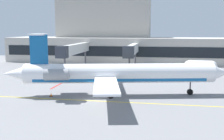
{
  "coord_description": "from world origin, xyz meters",
  "views": [
    {
      "loc": [
        9.71,
        -38.01,
        10.08
      ],
      "look_at": [
        0.99,
        9.4,
        3.0
      ],
      "focal_mm": 45.08,
      "sensor_mm": 36.0,
      "label": 1
    }
  ],
  "objects_px": {
    "regional_jet": "(116,73)",
    "baggage_tug": "(28,68)",
    "belt_loader": "(159,75)",
    "pushback_tractor": "(129,74)",
    "fuel_tank": "(200,66)"
  },
  "relations": [
    {
      "from": "regional_jet",
      "to": "pushback_tractor",
      "type": "xyz_separation_m",
      "value": [
        0.05,
        15.48,
        -2.56
      ]
    },
    {
      "from": "regional_jet",
      "to": "baggage_tug",
      "type": "bearing_deg",
      "value": 141.81
    },
    {
      "from": "pushback_tractor",
      "to": "fuel_tank",
      "type": "bearing_deg",
      "value": 33.71
    },
    {
      "from": "pushback_tractor",
      "to": "fuel_tank",
      "type": "distance_m",
      "value": 18.55
    },
    {
      "from": "baggage_tug",
      "to": "fuel_tank",
      "type": "bearing_deg",
      "value": 9.97
    },
    {
      "from": "baggage_tug",
      "to": "belt_loader",
      "type": "relative_size",
      "value": 1.08
    },
    {
      "from": "regional_jet",
      "to": "pushback_tractor",
      "type": "relative_size",
      "value": 7.79
    },
    {
      "from": "regional_jet",
      "to": "fuel_tank",
      "type": "distance_m",
      "value": 30.11
    },
    {
      "from": "baggage_tug",
      "to": "pushback_tractor",
      "type": "xyz_separation_m",
      "value": [
        23.99,
        -3.36,
        -0.1
      ]
    },
    {
      "from": "baggage_tug",
      "to": "pushback_tractor",
      "type": "distance_m",
      "value": 24.23
    },
    {
      "from": "regional_jet",
      "to": "fuel_tank",
      "type": "height_order",
      "value": "regional_jet"
    },
    {
      "from": "regional_jet",
      "to": "baggage_tug",
      "type": "xyz_separation_m",
      "value": [
        -23.94,
        18.84,
        -2.46
      ]
    },
    {
      "from": "regional_jet",
      "to": "belt_loader",
      "type": "xyz_separation_m",
      "value": [
        6.19,
        14.66,
        -2.42
      ]
    },
    {
      "from": "regional_jet",
      "to": "baggage_tug",
      "type": "distance_m",
      "value": 30.56
    },
    {
      "from": "baggage_tug",
      "to": "belt_loader",
      "type": "bearing_deg",
      "value": -7.9
    }
  ]
}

